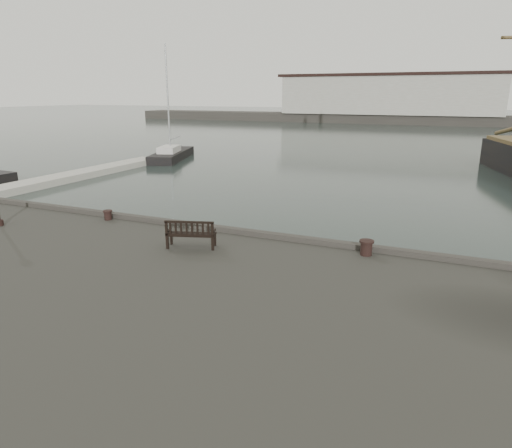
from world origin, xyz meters
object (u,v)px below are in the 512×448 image
(bollard_left, at_px, (108,215))
(bollard_right, at_px, (366,248))
(yacht_d, at_px, (172,157))
(bench, at_px, (191,239))

(bollard_left, distance_m, bollard_right, 10.17)
(bollard_left, xyz_separation_m, yacht_d, (-13.89, 25.22, -1.52))
(yacht_d, bearing_deg, bollard_right, -64.73)
(bench, relative_size, bollard_left, 4.39)
(bollard_left, xyz_separation_m, bollard_right, (10.17, -0.04, 0.05))
(bollard_left, height_order, bollard_right, bollard_right)
(bench, height_order, bollard_right, bench)
(bollard_left, bearing_deg, bollard_right, -0.24)
(bollard_right, height_order, yacht_d, yacht_d)
(bench, bearing_deg, yacht_d, 106.50)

